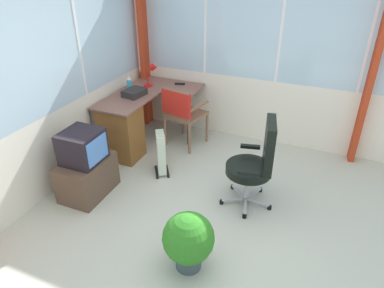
{
  "coord_description": "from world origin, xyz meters",
  "views": [
    {
      "loc": [
        -2.58,
        -0.75,
        2.53
      ],
      "look_at": [
        0.54,
        0.58,
        0.63
      ],
      "focal_mm": 32.63,
      "sensor_mm": 36.0,
      "label": 1
    }
  ],
  "objects_px": {
    "spray_bottle": "(129,84)",
    "office_chair": "(257,160)",
    "paper_tray": "(134,93)",
    "space_heater": "(161,152)",
    "potted_plant": "(188,240)",
    "tv_remote": "(180,84)",
    "wooden_armchair": "(181,110)",
    "desk_lamp": "(153,71)",
    "desk": "(125,126)",
    "tv_on_stand": "(86,167)"
  },
  "relations": [
    {
      "from": "desk_lamp",
      "to": "paper_tray",
      "type": "height_order",
      "value": "desk_lamp"
    },
    {
      "from": "tv_on_stand",
      "to": "potted_plant",
      "type": "xyz_separation_m",
      "value": [
        -0.55,
        -1.51,
        -0.04
      ]
    },
    {
      "from": "tv_on_stand",
      "to": "space_heater",
      "type": "height_order",
      "value": "tv_on_stand"
    },
    {
      "from": "tv_on_stand",
      "to": "tv_remote",
      "type": "bearing_deg",
      "value": -9.37
    },
    {
      "from": "tv_on_stand",
      "to": "space_heater",
      "type": "bearing_deg",
      "value": -38.23
    },
    {
      "from": "office_chair",
      "to": "potted_plant",
      "type": "xyz_separation_m",
      "value": [
        -1.12,
        0.31,
        -0.25
      ]
    },
    {
      "from": "desk_lamp",
      "to": "office_chair",
      "type": "relative_size",
      "value": 0.32
    },
    {
      "from": "desk",
      "to": "space_heater",
      "type": "distance_m",
      "value": 0.71
    },
    {
      "from": "spray_bottle",
      "to": "office_chair",
      "type": "relative_size",
      "value": 0.21
    },
    {
      "from": "wooden_armchair",
      "to": "spray_bottle",
      "type": "bearing_deg",
      "value": 94.04
    },
    {
      "from": "paper_tray",
      "to": "desk_lamp",
      "type": "bearing_deg",
      "value": -4.31
    },
    {
      "from": "tv_remote",
      "to": "spray_bottle",
      "type": "xyz_separation_m",
      "value": [
        -0.51,
        0.55,
        0.09
      ]
    },
    {
      "from": "office_chair",
      "to": "tv_remote",
      "type": "bearing_deg",
      "value": 48.87
    },
    {
      "from": "desk",
      "to": "potted_plant",
      "type": "xyz_separation_m",
      "value": [
        -1.5,
        -1.6,
        -0.1
      ]
    },
    {
      "from": "desk_lamp",
      "to": "office_chair",
      "type": "distance_m",
      "value": 2.23
    },
    {
      "from": "desk_lamp",
      "to": "tv_remote",
      "type": "distance_m",
      "value": 0.43
    },
    {
      "from": "spray_bottle",
      "to": "wooden_armchair",
      "type": "height_order",
      "value": "spray_bottle"
    },
    {
      "from": "tv_remote",
      "to": "office_chair",
      "type": "distance_m",
      "value": 2.02
    },
    {
      "from": "tv_remote",
      "to": "paper_tray",
      "type": "bearing_deg",
      "value": 132.14
    },
    {
      "from": "space_heater",
      "to": "potted_plant",
      "type": "relative_size",
      "value": 1.0
    },
    {
      "from": "spray_bottle",
      "to": "space_heater",
      "type": "xyz_separation_m",
      "value": [
        -0.66,
        -0.81,
        -0.58
      ]
    },
    {
      "from": "tv_on_stand",
      "to": "potted_plant",
      "type": "height_order",
      "value": "tv_on_stand"
    },
    {
      "from": "tv_remote",
      "to": "office_chair",
      "type": "height_order",
      "value": "office_chair"
    },
    {
      "from": "desk_lamp",
      "to": "spray_bottle",
      "type": "distance_m",
      "value": 0.41
    },
    {
      "from": "paper_tray",
      "to": "desk",
      "type": "bearing_deg",
      "value": 177.22
    },
    {
      "from": "desk",
      "to": "wooden_armchair",
      "type": "bearing_deg",
      "value": -51.54
    },
    {
      "from": "tv_on_stand",
      "to": "wooden_armchair",
      "type": "bearing_deg",
      "value": -20.29
    },
    {
      "from": "space_heater",
      "to": "office_chair",
      "type": "bearing_deg",
      "value": -97.2
    },
    {
      "from": "wooden_armchair",
      "to": "office_chair",
      "type": "distance_m",
      "value": 1.56
    },
    {
      "from": "paper_tray",
      "to": "space_heater",
      "type": "height_order",
      "value": "paper_tray"
    },
    {
      "from": "potted_plant",
      "to": "tv_on_stand",
      "type": "bearing_deg",
      "value": 70.0
    },
    {
      "from": "office_chair",
      "to": "desk_lamp",
      "type": "bearing_deg",
      "value": 58.26
    },
    {
      "from": "office_chair",
      "to": "spray_bottle",
      "type": "bearing_deg",
      "value": 68.46
    },
    {
      "from": "spray_bottle",
      "to": "wooden_armchair",
      "type": "bearing_deg",
      "value": -85.96
    },
    {
      "from": "spray_bottle",
      "to": "wooden_armchair",
      "type": "xyz_separation_m",
      "value": [
        0.05,
        -0.77,
        -0.3
      ]
    },
    {
      "from": "spray_bottle",
      "to": "potted_plant",
      "type": "xyz_separation_m",
      "value": [
        -1.94,
        -1.75,
        -0.55
      ]
    },
    {
      "from": "spray_bottle",
      "to": "desk_lamp",
      "type": "bearing_deg",
      "value": -31.2
    },
    {
      "from": "desk",
      "to": "tv_on_stand",
      "type": "distance_m",
      "value": 0.96
    },
    {
      "from": "tv_remote",
      "to": "potted_plant",
      "type": "xyz_separation_m",
      "value": [
        -2.45,
        -1.2,
        -0.46
      ]
    },
    {
      "from": "desk",
      "to": "paper_tray",
      "type": "xyz_separation_m",
      "value": [
        0.29,
        -0.01,
        0.39
      ]
    },
    {
      "from": "desk_lamp",
      "to": "paper_tray",
      "type": "relative_size",
      "value": 1.09
    },
    {
      "from": "tv_remote",
      "to": "spray_bottle",
      "type": "height_order",
      "value": "spray_bottle"
    },
    {
      "from": "desk_lamp",
      "to": "potted_plant",
      "type": "distance_m",
      "value": 2.83
    },
    {
      "from": "tv_on_stand",
      "to": "spray_bottle",
      "type": "bearing_deg",
      "value": 9.76
    },
    {
      "from": "tv_remote",
      "to": "paper_tray",
      "type": "distance_m",
      "value": 0.76
    },
    {
      "from": "spray_bottle",
      "to": "office_chair",
      "type": "distance_m",
      "value": 2.24
    },
    {
      "from": "desk",
      "to": "paper_tray",
      "type": "height_order",
      "value": "paper_tray"
    },
    {
      "from": "desk",
      "to": "potted_plant",
      "type": "height_order",
      "value": "desk"
    },
    {
      "from": "tv_remote",
      "to": "paper_tray",
      "type": "relative_size",
      "value": 0.5
    },
    {
      "from": "wooden_armchair",
      "to": "space_heater",
      "type": "bearing_deg",
      "value": -176.57
    }
  ]
}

